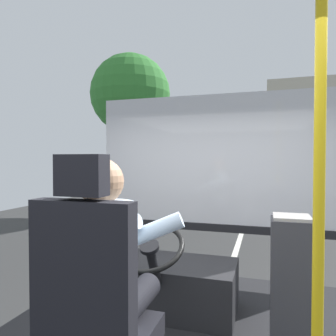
{
  "coord_description": "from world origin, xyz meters",
  "views": [
    {
      "loc": [
        0.57,
        -1.75,
        1.96
      ],
      "look_at": [
        -0.31,
        1.08,
        1.88
      ],
      "focal_mm": 33.42,
      "sensor_mm": 36.0,
      "label": 1
    }
  ],
  "objects": [
    {
      "name": "steering_console",
      "position": [
        -0.19,
        0.68,
        0.93
      ],
      "size": [
        1.1,
        0.96,
        0.77
      ],
      "color": "black",
      "rests_on": "bus_floor"
    },
    {
      "name": "fare_box",
      "position": [
        0.74,
        0.35,
        1.16
      ],
      "size": [
        0.25,
        0.26,
        0.89
      ],
      "color": "#333338",
      "rests_on": "bus_floor"
    },
    {
      "name": "handrail_pole",
      "position": [
        0.77,
        -0.42,
        1.82
      ],
      "size": [
        0.04,
        0.04,
        2.21
      ],
      "color": "gold",
      "rests_on": "bus_floor"
    },
    {
      "name": "street_tree",
      "position": [
        -4.07,
        8.64,
        4.29
      ],
      "size": [
        2.85,
        2.85,
        5.74
      ],
      "color": "#4C3828",
      "rests_on": "ground"
    },
    {
      "name": "windshield_panel",
      "position": [
        0.0,
        1.62,
        1.76
      ],
      "size": [
        2.5,
        0.08,
        1.48
      ],
      "color": "silver"
    },
    {
      "name": "driver_seat",
      "position": [
        -0.19,
        -0.48,
        1.24
      ],
      "size": [
        0.48,
        0.48,
        1.27
      ],
      "color": "black",
      "rests_on": "bus_floor"
    },
    {
      "name": "ground",
      "position": [
        0.0,
        8.8,
        -0.02
      ],
      "size": [
        18.0,
        44.0,
        0.06
      ],
      "color": "#2E2E2E"
    },
    {
      "name": "bus_driver",
      "position": [
        -0.19,
        -0.36,
        1.44
      ],
      "size": [
        0.72,
        0.58,
        0.85
      ],
      "color": "black",
      "rests_on": "driver_seat"
    }
  ]
}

